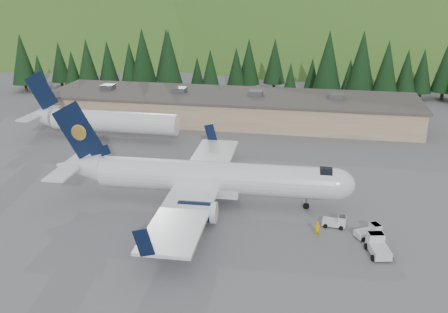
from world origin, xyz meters
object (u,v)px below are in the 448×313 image
Objects in this scene: baggage_tug_b at (336,222)px; terminal_building at (230,107)px; second_airliner at (99,120)px; airliner at (206,178)px; ramp_worker at (317,229)px; baggage_tug_a at (370,232)px; baggage_tug_c at (378,246)px.

terminal_building is at bearing 121.58° from baggage_tug_b.
second_airliner reaches higher than baggage_tug_b.
airliner is at bearing -42.76° from second_airliner.
airliner is at bearing -25.67° from ramp_worker.
baggage_tug_a is 0.82× the size of baggage_tug_c.
baggage_tug_b is at bearing 25.60° from baggage_tug_c.
second_airliner is at bearing -141.22° from terminal_building.
baggage_tug_c is 2.09× the size of ramp_worker.
terminal_building is (-3.93, 38.04, -0.66)m from airliner.
airliner is 38.25m from terminal_building.
airliner reaches higher than baggage_tug_a.
second_airliner is at bearing 119.45° from baggage_tug_a.
baggage_tug_b is at bearing -14.80° from airliner.
airliner reaches higher than ramp_worker.
baggage_tug_c is (19.64, -8.52, -2.47)m from airliner.
airliner is 12.31× the size of baggage_tug_a.
baggage_tug_c is (43.48, -30.57, -2.51)m from second_airliner.
baggage_tug_a is at bearing -61.93° from terminal_building.
second_airliner is 7.47× the size of baggage_tug_c.
ramp_worker is (-2.07, -2.67, 0.27)m from baggage_tug_b.
second_airliner is 15.64× the size of ramp_worker.
terminal_building is at bearing 14.24° from baggage_tug_c.
baggage_tug_b is 45.96m from terminal_building.
airliner reaches higher than baggage_tug_c.
ramp_worker is (17.53, -44.20, -1.74)m from terminal_building.
airliner is at bearing 136.59° from baggage_tug_a.
second_airliner is at bearing 42.29° from baggage_tug_c.
terminal_building is 40.38× the size of ramp_worker.
second_airliner reaches higher than baggage_tug_c.
airliner is 13.83× the size of baggage_tug_b.
second_airliner is 10.27× the size of baggage_tug_b.
airliner is at bearing -84.11° from terminal_building.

